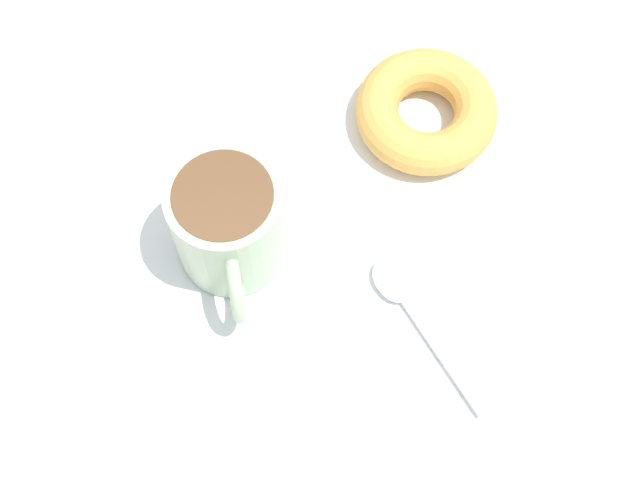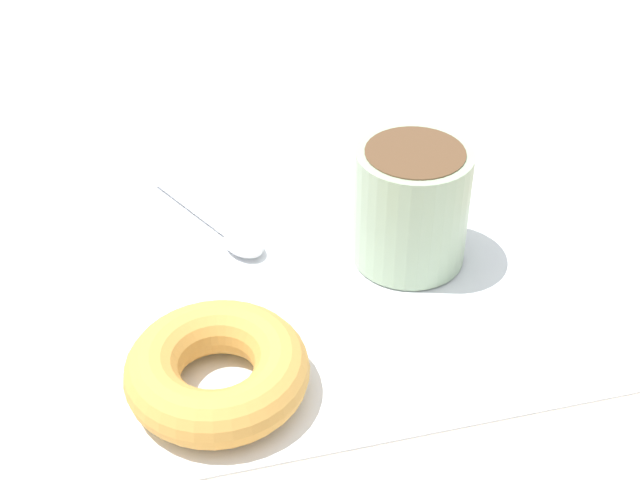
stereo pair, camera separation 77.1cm
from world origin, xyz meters
TOP-DOWN VIEW (x-y plane):
  - ground_plane at (0.00, 0.00)cm, footprint 120.00×120.00cm
  - napkin at (0.97, 1.44)cm, footprint 33.29×33.29cm
  - coffee_cup at (-5.26, 1.99)cm, footprint 7.87×11.19cm
  - donut at (9.89, 11.71)cm, footprint 10.87×10.87cm
  - spoon at (6.68, -3.06)cm, footprint 7.14×12.30cm

SIDE VIEW (x-z plane):
  - ground_plane at x=0.00cm, z-range -2.00..0.00cm
  - napkin at x=0.97cm, z-range 0.00..0.30cm
  - spoon at x=6.68cm, z-range 0.25..1.15cm
  - donut at x=9.89cm, z-range 0.30..3.61cm
  - coffee_cup at x=-5.26cm, z-range 0.44..9.03cm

